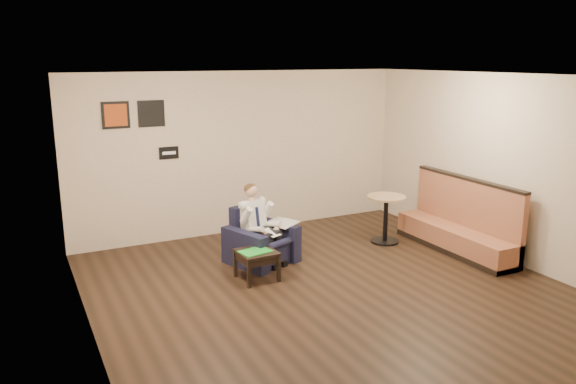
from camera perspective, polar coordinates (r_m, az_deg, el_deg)
name	(u,v)px	position (r m, az deg, el deg)	size (l,w,h in m)	color
ground	(330,290)	(7.61, 4.26, -9.88)	(6.00, 6.00, 0.00)	black
wall_back	(243,153)	(9.81, -4.64, 3.99)	(6.00, 0.02, 2.80)	beige
wall_front	(523,263)	(4.96, 22.76, -6.63)	(6.00, 0.02, 2.80)	beige
wall_left	(84,217)	(6.22, -19.97, -2.41)	(0.02, 6.00, 2.80)	beige
wall_right	(502,167)	(9.07, 20.93, 2.34)	(0.02, 6.00, 2.80)	beige
ceiling	(334,76)	(6.99, 4.67, 11.69)	(6.00, 6.00, 0.02)	white
seating_sign	(169,153)	(9.38, -12.01, 3.91)	(0.32, 0.02, 0.20)	black
art_print_left	(116,115)	(9.13, -17.10, 7.47)	(0.42, 0.03, 0.42)	#B84716
art_print_right	(151,114)	(9.23, -13.72, 7.75)	(0.42, 0.03, 0.42)	black
armchair	(261,236)	(8.44, -2.72, -4.48)	(0.86, 0.86, 0.83)	black
seated_man	(266,228)	(8.32, -2.21, -3.63)	(0.54, 0.81, 1.13)	white
lap_papers	(271,233)	(8.27, -1.77, -4.15)	(0.19, 0.27, 0.01)	white
newspaper	(282,223)	(8.56, -0.64, -3.13)	(0.36, 0.45, 0.01)	silver
side_table	(257,265)	(7.87, -3.20, -7.42)	(0.51, 0.51, 0.42)	black
green_folder	(255,251)	(7.77, -3.34, -6.03)	(0.42, 0.30, 0.01)	green
coffee_mug	(264,244)	(7.95, -2.49, -5.28)	(0.08, 0.08, 0.09)	white
smartphone	(255,247)	(7.94, -3.38, -5.61)	(0.13, 0.06, 0.01)	black
banquette	(457,216)	(9.27, 16.76, -2.33)	(0.54, 2.26, 1.16)	#99573B
cafe_table	(386,219)	(9.47, 9.88, -2.74)	(0.64, 0.64, 0.80)	tan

